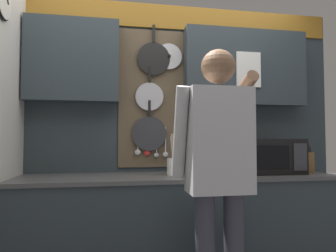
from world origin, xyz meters
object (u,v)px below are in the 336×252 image
at_px(microwave, 268,156).
at_px(knife_block, 304,162).
at_px(person, 218,162).
at_px(utensil_crock, 175,165).

xyz_separation_m(microwave, knife_block, (0.33, 0.00, -0.05)).
distance_m(knife_block, person, 1.12).
bearing_deg(microwave, utensil_crock, 179.93).
bearing_deg(microwave, knife_block, 0.02).
bearing_deg(utensil_crock, knife_block, -0.04).
bearing_deg(person, utensil_crock, 105.53).
height_order(knife_block, person, person).
relative_size(microwave, person, 0.30).
xyz_separation_m(knife_block, utensil_crock, (-1.12, 0.00, -0.01)).
bearing_deg(person, knife_block, 30.58).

